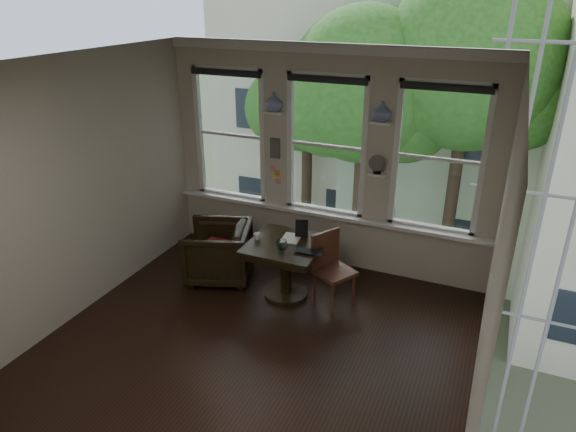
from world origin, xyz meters
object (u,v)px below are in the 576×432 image
at_px(table, 286,270).
at_px(mug, 257,236).
at_px(laptop, 307,254).
at_px(side_chair_right, 335,271).
at_px(armchair_left, 218,252).

relative_size(table, mug, 10.01).
distance_m(table, laptop, 0.55).
xyz_separation_m(laptop, mug, (-0.72, 0.13, 0.03)).
distance_m(laptop, mug, 0.73).
height_order(table, laptop, laptop).
bearing_deg(table, mug, -172.94).
relative_size(laptop, mug, 3.83).
distance_m(side_chair_right, laptop, 0.47).
xyz_separation_m(armchair_left, side_chair_right, (1.63, 0.01, 0.07)).
bearing_deg(side_chair_right, table, 126.48).
height_order(table, mug, mug).
relative_size(table, laptop, 2.61).
bearing_deg(mug, table, 7.06).
bearing_deg(table, armchair_left, 177.08).
xyz_separation_m(armchair_left, laptop, (1.37, -0.23, 0.38)).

